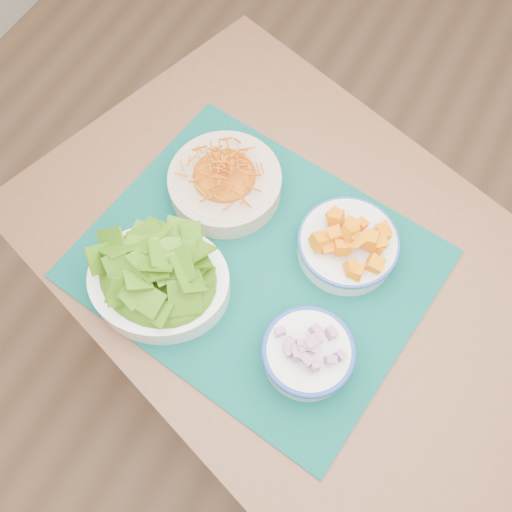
{
  "coord_description": "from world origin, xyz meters",
  "views": [
    {
      "loc": [
        -0.0,
        -0.37,
        1.69
      ],
      "look_at": [
        -0.21,
        0.01,
        0.78
      ],
      "focal_mm": 40.0,
      "sensor_mm": 36.0,
      "label": 1
    }
  ],
  "objects": [
    {
      "name": "ground",
      "position": [
        0.0,
        0.0,
        0.0
      ],
      "size": [
        4.0,
        4.0,
        0.0
      ],
      "primitive_type": "plane",
      "color": "#946747",
      "rests_on": "ground"
    },
    {
      "name": "onion_bowl",
      "position": [
        -0.05,
        -0.11,
        0.79
      ],
      "size": [
        0.17,
        0.17,
        0.08
      ],
      "rotation": [
        0.0,
        0.0,
        0.19
      ],
      "color": "white",
      "rests_on": "placemat"
    },
    {
      "name": "placemat",
      "position": [
        -0.21,
        0.01,
        0.75
      ],
      "size": [
        0.64,
        0.55,
        0.0
      ],
      "primitive_type": "cube",
      "rotation": [
        0.0,
        0.0,
        -0.12
      ],
      "color": "#02342F",
      "rests_on": "table"
    },
    {
      "name": "squash_bowl",
      "position": [
        -0.08,
        0.11,
        0.8
      ],
      "size": [
        0.22,
        0.22,
        0.09
      ],
      "rotation": [
        0.0,
        0.0,
        0.32
      ],
      "color": "silver",
      "rests_on": "placemat"
    },
    {
      "name": "lettuce_bowl",
      "position": [
        -0.33,
        -0.12,
        0.8
      ],
      "size": [
        0.3,
        0.28,
        0.11
      ],
      "rotation": [
        0.0,
        0.0,
        0.35
      ],
      "color": "white",
      "rests_on": "placemat"
    },
    {
      "name": "table",
      "position": [
        -0.12,
        0.04,
        0.64
      ],
      "size": [
        1.24,
        1.0,
        0.75
      ],
      "rotation": [
        0.0,
        0.0,
        -0.3
      ],
      "color": "brown",
      "rests_on": "ground"
    },
    {
      "name": "carrot_bowl",
      "position": [
        -0.33,
        0.11,
        0.79
      ],
      "size": [
        0.24,
        0.24,
        0.08
      ],
      "rotation": [
        0.0,
        0.0,
        0.16
      ],
      "color": "#CBB397",
      "rests_on": "placemat"
    }
  ]
}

